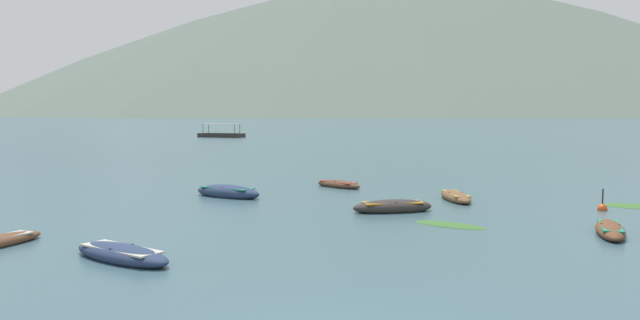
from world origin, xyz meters
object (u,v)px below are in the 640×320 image
at_px(rowboat_1, 228,192).
at_px(rowboat_6, 338,184).
at_px(ferry_0, 221,135).
at_px(mooring_buoy, 602,208).
at_px(rowboat_5, 393,207).
at_px(rowboat_0, 456,197).
at_px(rowboat_2, 610,230).
at_px(rowboat_3, 122,254).

height_order(rowboat_1, rowboat_6, rowboat_1).
relative_size(ferry_0, mooring_buoy, 8.26).
bearing_deg(ferry_0, rowboat_1, -78.64).
bearing_deg(mooring_buoy, rowboat_5, -175.97).
height_order(rowboat_0, rowboat_5, rowboat_5).
bearing_deg(ferry_0, rowboat_6, -73.96).
distance_m(rowboat_1, rowboat_5, 8.86).
height_order(rowboat_1, mooring_buoy, mooring_buoy).
height_order(rowboat_2, ferry_0, ferry_0).
distance_m(rowboat_1, ferry_0, 78.19).
distance_m(rowboat_1, rowboat_2, 17.16).
bearing_deg(mooring_buoy, rowboat_0, 152.88).
relative_size(rowboat_5, mooring_buoy, 3.48).
bearing_deg(rowboat_6, rowboat_5, -74.86).
relative_size(rowboat_0, rowboat_5, 0.99).
bearing_deg(rowboat_6, rowboat_1, -142.65).
xyz_separation_m(rowboat_1, ferry_0, (-15.41, 76.66, 0.21)).
bearing_deg(rowboat_5, rowboat_2, -32.95).
distance_m(rowboat_2, rowboat_3, 15.83).
distance_m(rowboat_0, rowboat_2, 8.84).
height_order(rowboat_2, mooring_buoy, mooring_buoy).
distance_m(rowboat_2, rowboat_5, 8.31).
distance_m(rowboat_0, ferry_0, 81.85).
height_order(rowboat_1, rowboat_3, rowboat_1).
relative_size(rowboat_6, ferry_0, 0.35).
bearing_deg(rowboat_1, rowboat_6, 37.35).
bearing_deg(rowboat_2, rowboat_1, 149.00).
distance_m(rowboat_5, ferry_0, 84.22).
xyz_separation_m(rowboat_0, rowboat_5, (-3.28, -3.51, 0.03)).
xyz_separation_m(rowboat_0, rowboat_1, (-11.02, 0.81, 0.06)).
relative_size(rowboat_1, rowboat_2, 1.12).
bearing_deg(rowboat_1, rowboat_5, -29.17).
relative_size(rowboat_6, mooring_buoy, 2.85).
xyz_separation_m(rowboat_2, ferry_0, (-30.12, 85.50, 0.29)).
xyz_separation_m(rowboat_2, rowboat_3, (-15.28, -4.16, 0.01)).
distance_m(rowboat_3, ferry_0, 90.88).
relative_size(rowboat_1, mooring_buoy, 3.80).
height_order(rowboat_1, rowboat_2, rowboat_1).
distance_m(rowboat_3, rowboat_5, 12.01).
height_order(rowboat_2, rowboat_6, rowboat_2).
height_order(ferry_0, mooring_buoy, ferry_0).
height_order(rowboat_1, rowboat_5, rowboat_1).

